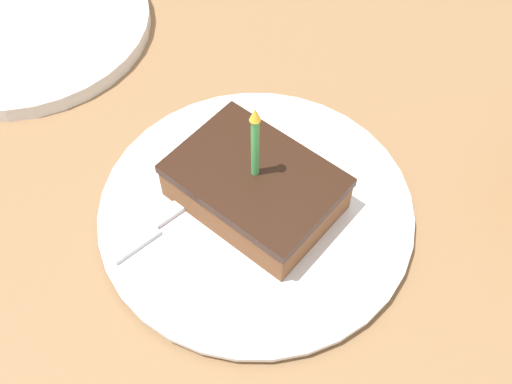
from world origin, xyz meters
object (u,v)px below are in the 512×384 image
Objects in this scene: plate at (256,209)px; side_plate at (25,24)px; fork at (176,208)px; cake_slice at (255,187)px.

side_plate is (0.02, 0.36, 0.00)m from plate.
side_plate is at bearing 76.92° from fork.
cake_slice is (0.00, 0.00, 0.03)m from plate.
side_plate is (0.07, 0.31, -0.01)m from fork.
side_plate is at bearing 86.20° from plate.
cake_slice is 0.82× the size of fork.
fork reaches higher than side_plate.
plate is 0.03m from cake_slice.
cake_slice reaches higher than plate.
cake_slice is 0.49× the size of side_plate.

